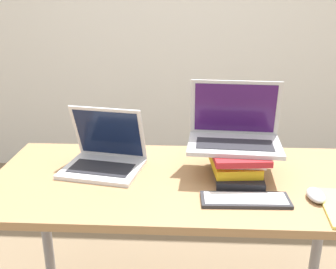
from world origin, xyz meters
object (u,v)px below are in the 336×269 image
Objects in this scene: laptop_left at (105,156)px; mouse at (316,195)px; laptop_on_books at (234,132)px; wireless_keyboard at (245,200)px; book_stack at (237,162)px.

laptop_left reaches higher than mouse.
laptop_left is 0.53m from laptop_on_books.
laptop_on_books is 1.20× the size of wireless_keyboard.
laptop_on_books reaches higher than wireless_keyboard.
mouse is (0.26, -0.18, -0.04)m from book_stack.
laptop_on_books is at bearing 140.13° from mouse.
mouse is at bearing 6.50° from wireless_keyboard.
book_stack is 0.21m from wireless_keyboard.
mouse is (0.79, -0.22, -0.03)m from laptop_left.
laptop_on_books is (0.52, -0.00, 0.11)m from laptop_left.
mouse is (0.25, 0.03, 0.01)m from wireless_keyboard.
laptop_on_books is at bearing 94.32° from wireless_keyboard.
wireless_keyboard is (0.01, -0.20, -0.05)m from book_stack.
laptop_on_books is at bearing -0.24° from laptop_left.
wireless_keyboard is 2.96× the size of mouse.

